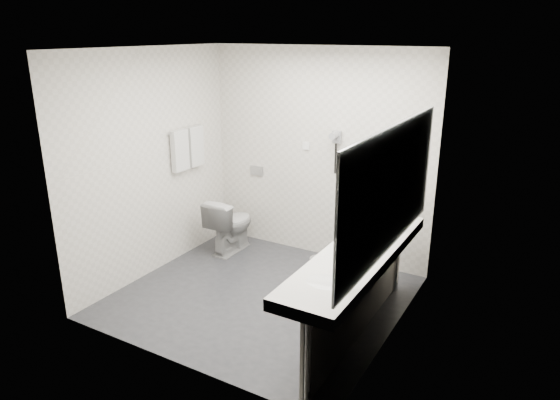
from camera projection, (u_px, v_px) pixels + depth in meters
The scene contains 32 objects.
floor at pixel (261, 296), 5.33m from camera, with size 2.80×2.80×0.00m, color #2B2B31.
ceiling at pixel (257, 48), 4.54m from camera, with size 2.80×2.80×0.00m, color white.
wall_back at pixel (318, 155), 6.00m from camera, with size 2.80×2.80×0.00m, color silver.
wall_front at pixel (168, 224), 3.87m from camera, with size 2.80×2.80×0.00m, color silver.
wall_left at pixel (152, 164), 5.60m from camera, with size 2.60×2.60×0.00m, color silver.
wall_right at pixel (400, 206), 4.27m from camera, with size 2.60×2.60×0.00m, color silver.
vanity_counter at pixel (357, 257), 4.38m from camera, with size 0.55×2.20×0.10m, color white.
vanity_panel at pixel (358, 301), 4.50m from camera, with size 0.03×2.15×0.75m, color gray.
vanity_post_near at pixel (307, 365), 3.64m from camera, with size 0.06×0.06×0.75m, color silver.
vanity_post_far at pixel (397, 258), 5.34m from camera, with size 0.06×0.06×0.75m, color silver.
mirror at pixel (392, 189), 4.05m from camera, with size 0.02×2.20×1.05m, color #B2BCC6.
basin_near at pixel (325, 284), 3.84m from camera, with size 0.40×0.31×0.05m, color white.
basin_far at pixel (383, 229), 4.90m from camera, with size 0.40×0.31×0.05m, color white.
faucet_near at pixel (350, 279), 3.71m from camera, with size 0.04×0.04×0.15m, color silver.
faucet_far at pixel (403, 224), 4.78m from camera, with size 0.04×0.04×0.15m, color silver.
soap_bottle_a at pixel (365, 248), 4.30m from camera, with size 0.05×0.05×0.11m, color white.
soap_bottle_b at pixel (364, 240), 4.48m from camera, with size 0.07×0.07×0.09m, color white.
soap_bottle_c at pixel (364, 254), 4.19m from camera, with size 0.04×0.04×0.10m, color white.
glass_left at pixel (382, 237), 4.53m from camera, with size 0.06×0.06×0.11m, color silver.
glass_right at pixel (389, 236), 4.54m from camera, with size 0.06×0.06×0.11m, color silver.
toilet at pixel (231, 224), 6.35m from camera, with size 0.39×0.69×0.70m, color white.
flush_plate at pixel (257, 171), 6.49m from camera, with size 0.18×0.02×0.12m, color #B2B5BA.
pedal_bin at pixel (318, 271), 5.60m from camera, with size 0.20×0.20×0.27m, color #B2B5BA.
bin_lid at pixel (319, 259), 5.55m from camera, with size 0.20×0.20×0.01m, color #B2B5BA.
towel_rail at pixel (186, 130), 5.93m from camera, with size 0.02×0.02×0.62m, color silver.
towel_near at pixel (180, 151), 5.88m from camera, with size 0.07×0.24×0.48m, color silver.
towel_far at pixel (195, 146), 6.11m from camera, with size 0.07×0.24×0.48m, color silver.
dryer_cradle at pixel (337, 137), 5.78m from camera, with size 0.10×0.04×0.14m, color gray.
dryer_barrel at pixel (334, 135), 5.71m from camera, with size 0.08×0.08×0.14m, color gray.
dryer_cord at pixel (335, 159), 5.85m from camera, with size 0.02×0.02×0.35m, color black.
switch_plate_a at pixel (306, 146), 6.03m from camera, with size 0.09×0.02×0.09m, color white.
switch_plate_b at pixel (361, 153), 5.70m from camera, with size 0.09×0.02×0.09m, color white.
Camera 1 is at (2.55, -4.00, 2.65)m, focal length 32.60 mm.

